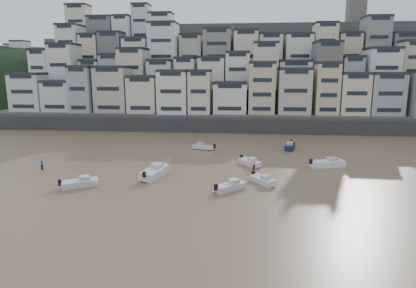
# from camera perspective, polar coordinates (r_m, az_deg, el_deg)

# --- Properties ---
(ground) EXTENTS (400.00, 400.00, 0.00)m
(ground) POSITION_cam_1_polar(r_m,az_deg,el_deg) (35.16, -22.38, -15.93)
(ground) COLOR brown
(ground) RESTS_ON ground
(harbor_wall) EXTENTS (140.00, 3.00, 3.50)m
(harbor_wall) POSITION_cam_1_polar(r_m,az_deg,el_deg) (93.46, 2.32, 2.89)
(harbor_wall) COLOR #38383A
(harbor_wall) RESTS_ON ground
(hillside) EXTENTS (141.04, 66.00, 50.00)m
(hillside) POSITION_cam_1_polar(r_m,az_deg,el_deg) (132.11, 5.56, 10.26)
(hillside) COLOR #4C4C47
(hillside) RESTS_ON ground
(headland) EXTENTS (216.00, 135.00, 53.33)m
(headland) POSITION_cam_1_polar(r_m,az_deg,el_deg) (197.06, -28.45, 5.53)
(headland) COLOR black
(headland) RESTS_ON ground
(boat_c) EXTENTS (3.64, 7.31, 1.91)m
(boat_c) POSITION_cam_1_polar(r_m,az_deg,el_deg) (55.45, -8.22, -4.05)
(boat_c) COLOR silver
(boat_c) RESTS_ON ground
(boat_a) EXTENTS (4.79, 4.66, 1.37)m
(boat_a) POSITION_cam_1_polar(r_m,az_deg,el_deg) (49.05, 3.42, -6.34)
(boat_a) COLOR silver
(boat_a) RESTS_ON ground
(boat_j) EXTENTS (5.33, 4.20, 1.42)m
(boat_j) POSITION_cam_1_polar(r_m,az_deg,el_deg) (53.18, -19.16, -5.53)
(boat_j) COLOR silver
(boat_j) RESTS_ON ground
(boat_h) EXTENTS (5.09, 2.85, 1.32)m
(boat_h) POSITION_cam_1_polar(r_m,az_deg,el_deg) (73.47, -0.67, -0.33)
(boat_h) COLOR silver
(boat_h) RESTS_ON ground
(boat_i) EXTENTS (2.93, 5.83, 1.52)m
(boat_i) POSITION_cam_1_polar(r_m,az_deg,el_deg) (75.68, 12.49, -0.17)
(boat_i) COLOR #141A41
(boat_i) RESTS_ON ground
(boat_b) EXTENTS (3.97, 4.78, 1.29)m
(boat_b) POSITION_cam_1_polar(r_m,az_deg,el_deg) (52.29, 8.43, -5.36)
(boat_b) COLOR silver
(boat_b) RESTS_ON ground
(boat_e) EXTENTS (4.23, 5.03, 1.36)m
(boat_e) POSITION_cam_1_polar(r_m,az_deg,el_deg) (61.77, 6.44, -2.65)
(boat_e) COLOR silver
(boat_e) RESTS_ON ground
(boat_d) EXTENTS (6.38, 3.55, 1.66)m
(boat_d) POSITION_cam_1_polar(r_m,az_deg,el_deg) (63.38, 17.90, -2.65)
(boat_d) COLOR white
(boat_d) RESTS_ON ground
(person_blue) EXTENTS (0.44, 0.44, 1.74)m
(person_blue) POSITION_cam_1_polar(r_m,az_deg,el_deg) (64.26, -24.20, -2.88)
(person_blue) COLOR #165BA5
(person_blue) RESTS_ON ground
(person_pink) EXTENTS (0.44, 0.44, 1.74)m
(person_pink) POSITION_cam_1_polar(r_m,az_deg,el_deg) (59.02, 7.07, -3.15)
(person_pink) COLOR #CF9295
(person_pink) RESTS_ON ground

